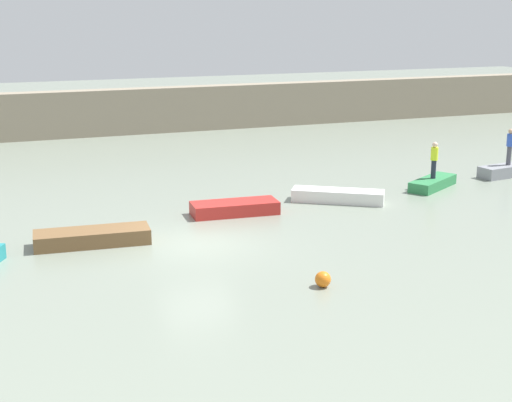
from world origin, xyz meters
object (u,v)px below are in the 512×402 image
at_px(rowboat_red, 235,208).
at_px(rowboat_brown, 92,237).
at_px(rowboat_green, 433,183).
at_px(person_hiviz_shirt, 434,158).
at_px(person_blue_shirt, 510,145).
at_px(rowboat_grey, 508,170).
at_px(rowboat_white, 338,196).
at_px(mooring_buoy, 323,279).

bearing_deg(rowboat_red, rowboat_brown, -157.49).
distance_m(rowboat_brown, rowboat_green, 15.72).
distance_m(rowboat_red, person_hiviz_shirt, 9.78).
height_order(rowboat_brown, person_blue_shirt, person_blue_shirt).
xyz_separation_m(rowboat_brown, person_hiviz_shirt, (15.45, 2.90, 1.10)).
xyz_separation_m(rowboat_brown, person_blue_shirt, (20.17, 3.74, 1.25)).
distance_m(rowboat_brown, person_hiviz_shirt, 15.76).
bearing_deg(rowboat_grey, rowboat_white, -179.65).
relative_size(rowboat_grey, person_blue_shirt, 1.78).
bearing_deg(person_hiviz_shirt, rowboat_green, 180.00).
relative_size(rowboat_green, mooring_buoy, 6.30).
height_order(person_blue_shirt, person_hiviz_shirt, person_blue_shirt).
relative_size(rowboat_grey, person_hiviz_shirt, 1.89).
relative_size(rowboat_green, person_hiviz_shirt, 1.80).
bearing_deg(rowboat_brown, rowboat_green, 15.04).
xyz_separation_m(rowboat_brown, rowboat_red, (5.78, 1.93, -0.01)).
bearing_deg(rowboat_brown, rowboat_grey, 14.89).
bearing_deg(rowboat_green, mooring_buoy, -168.27).
relative_size(person_blue_shirt, mooring_buoy, 3.69).
relative_size(rowboat_red, mooring_buoy, 7.18).
relative_size(rowboat_red, rowboat_grey, 1.09).
relative_size(rowboat_red, person_hiviz_shirt, 2.06).
bearing_deg(mooring_buoy, rowboat_white, 60.93).
bearing_deg(rowboat_grey, rowboat_brown, -178.01).
bearing_deg(rowboat_brown, rowboat_white, 16.40).
relative_size(rowboat_red, rowboat_white, 0.89).
xyz_separation_m(rowboat_brown, rowboat_green, (15.45, 2.90, -0.04)).
height_order(rowboat_red, rowboat_green, rowboat_red).
bearing_deg(rowboat_red, rowboat_white, 7.62).
height_order(rowboat_white, person_hiviz_shirt, person_hiviz_shirt).
xyz_separation_m(rowboat_grey, mooring_buoy, (-14.53, -10.08, -0.04)).
height_order(rowboat_green, rowboat_grey, rowboat_grey).
height_order(rowboat_red, mooring_buoy, rowboat_red).
xyz_separation_m(rowboat_white, rowboat_grey, (9.77, 1.52, 0.02)).
height_order(rowboat_red, person_blue_shirt, person_blue_shirt).
height_order(rowboat_white, rowboat_green, rowboat_white).
height_order(rowboat_red, rowboat_white, rowboat_white).
bearing_deg(rowboat_white, rowboat_brown, -135.35).
distance_m(rowboat_grey, person_hiviz_shirt, 4.92).
bearing_deg(person_hiviz_shirt, person_blue_shirt, 9.99).
xyz_separation_m(rowboat_brown, mooring_buoy, (5.64, -6.35, -0.03)).
bearing_deg(rowboat_white, rowboat_green, 40.43).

